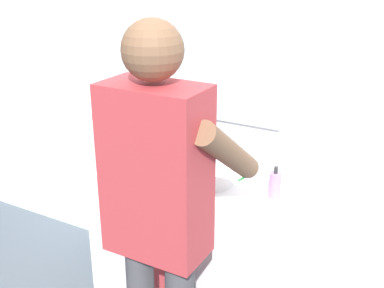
% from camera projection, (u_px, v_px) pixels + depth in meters
% --- Properties ---
extents(back_wall, '(4.40, 0.10, 2.70)m').
position_uv_depth(back_wall, '(234.00, 68.00, 2.70)').
color(back_wall, silver).
rests_on(back_wall, ground).
extents(vanity_cabinet, '(1.23, 0.54, 0.81)m').
position_uv_depth(vanity_cabinet, '(205.00, 243.00, 2.78)').
color(vanity_cabinet, white).
rests_on(vanity_cabinet, ground).
extents(sink_basin, '(0.32, 0.32, 0.11)m').
position_uv_depth(sink_basin, '(204.00, 171.00, 2.60)').
color(sink_basin, white).
rests_on(sink_basin, vanity_cabinet).
extents(faucet, '(0.18, 0.14, 0.18)m').
position_uv_depth(faucet, '(221.00, 154.00, 2.75)').
color(faucet, '#B7BABF').
rests_on(faucet, vanity_cabinet).
extents(toothbrush_cup, '(0.07, 0.07, 0.21)m').
position_uv_depth(toothbrush_cup, '(152.00, 156.00, 2.80)').
color(toothbrush_cup, '#D86666').
rests_on(toothbrush_cup, vanity_cabinet).
extents(soap_bottle, '(0.06, 0.06, 0.16)m').
position_uv_depth(soap_bottle, '(275.00, 185.00, 2.42)').
color(soap_bottle, '#B27FC6').
rests_on(soap_bottle, vanity_cabinet).
extents(child_toddler, '(0.26, 0.26, 0.85)m').
position_uv_depth(child_toddler, '(167.00, 264.00, 2.42)').
color(child_toddler, '#47474C').
rests_on(child_toddler, ground).
extents(adult_parent, '(0.54, 0.57, 1.74)m').
position_uv_depth(adult_parent, '(159.00, 195.00, 1.95)').
color(adult_parent, '#47474C').
rests_on(adult_parent, ground).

